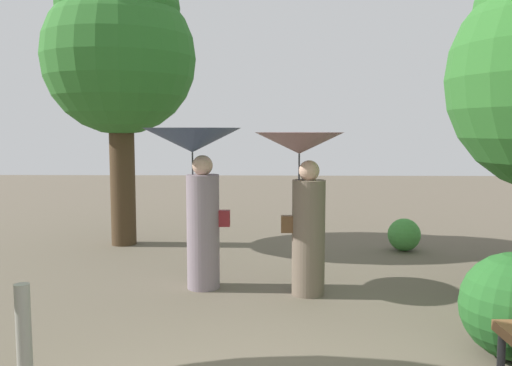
{
  "coord_description": "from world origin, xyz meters",
  "views": [
    {
      "loc": [
        0.17,
        -3.02,
        1.95
      ],
      "look_at": [
        0.0,
        3.97,
        1.26
      ],
      "focal_mm": 37.59,
      "sensor_mm": 36.0,
      "label": 1
    }
  ],
  "objects_px": {
    "person_right": "(303,185)",
    "tree_mid_left": "(119,43)",
    "path_marker_post": "(24,331)",
    "person_left": "(196,173)"
  },
  "relations": [
    {
      "from": "person_right",
      "to": "tree_mid_left",
      "type": "bearing_deg",
      "value": 45.42
    },
    {
      "from": "person_right",
      "to": "person_left",
      "type": "bearing_deg",
      "value": 78.75
    },
    {
      "from": "person_left",
      "to": "tree_mid_left",
      "type": "relative_size",
      "value": 0.4
    },
    {
      "from": "tree_mid_left",
      "to": "path_marker_post",
      "type": "bearing_deg",
      "value": -83.62
    },
    {
      "from": "person_left",
      "to": "tree_mid_left",
      "type": "height_order",
      "value": "tree_mid_left"
    },
    {
      "from": "person_left",
      "to": "path_marker_post",
      "type": "height_order",
      "value": "person_left"
    },
    {
      "from": "person_right",
      "to": "path_marker_post",
      "type": "distance_m",
      "value": 3.35
    },
    {
      "from": "person_right",
      "to": "path_marker_post",
      "type": "xyz_separation_m",
      "value": [
        -2.34,
        -2.21,
        -0.94
      ]
    },
    {
      "from": "person_right",
      "to": "path_marker_post",
      "type": "bearing_deg",
      "value": 132.23
    },
    {
      "from": "tree_mid_left",
      "to": "path_marker_post",
      "type": "relative_size",
      "value": 6.64
    }
  ]
}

